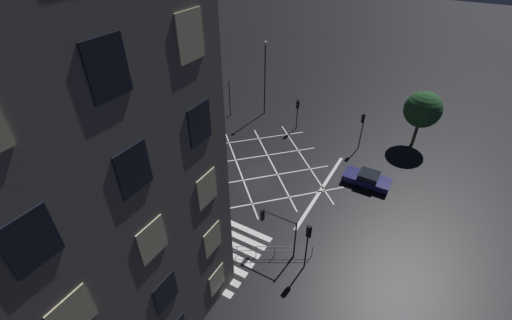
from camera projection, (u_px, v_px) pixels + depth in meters
ground_plane at (256, 167)px, 33.54m from camera, size 200.00×200.00×0.00m
road_markings at (219, 211)px, 28.50m from camera, size 17.00×21.66×0.01m
traffic_light_sw_main at (137, 167)px, 28.91m from camera, size 1.95×0.36×3.84m
traffic_light_ne_main at (362, 124)px, 34.58m from camera, size 0.39×0.36×4.08m
traffic_light_median_north at (297, 109)px, 38.04m from camera, size 0.36×0.39×3.64m
traffic_light_sw_cross at (134, 162)px, 29.63m from camera, size 0.36×0.39×3.72m
traffic_light_se_main at (276, 224)px, 23.78m from camera, size 2.86×0.36×3.53m
traffic_light_se_cross at (308, 238)px, 22.38m from camera, size 0.36×0.39×4.00m
traffic_light_median_south at (212, 187)px, 27.13m from camera, size 0.36×2.83×3.40m
traffic_light_nw_cross at (223, 95)px, 39.41m from camera, size 0.36×2.63×4.48m
street_lamp_east at (265, 70)px, 39.48m from camera, size 0.41×0.41×8.90m
street_lamp_west at (156, 55)px, 39.78m from camera, size 0.56×0.56×9.58m
street_lamp_far at (130, 223)px, 17.92m from camera, size 0.51×0.51×10.14m
street_tree_near at (66, 150)px, 28.53m from camera, size 2.69×2.69×5.52m
street_tree_far at (423, 110)px, 34.59m from camera, size 3.70×3.70×5.97m
waiting_car at (367, 179)px, 31.11m from camera, size 4.17×1.88×1.23m
pedestrian_railing at (256, 250)px, 24.36m from camera, size 7.03×4.07×1.05m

